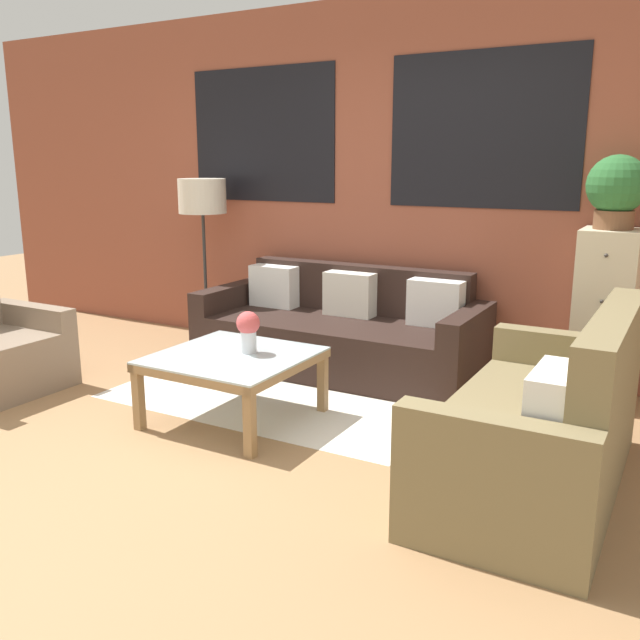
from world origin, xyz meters
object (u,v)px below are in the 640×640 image
object	(u,v)px
floor_lamp	(202,202)
drawer_cabinet	(604,318)
coffee_table	(233,364)
potted_plant	(617,189)
flower_vase	(248,329)
couch_dark	(341,334)
settee_vintage	(543,430)

from	to	relation	value
floor_lamp	drawer_cabinet	size ratio (longest dim) A/B	1.24
coffee_table	floor_lamp	distance (m)	2.09
drawer_cabinet	potted_plant	size ratio (longest dim) A/B	2.49
potted_plant	flower_vase	bearing A→B (deg)	-143.16
couch_dark	settee_vintage	world-z (taller)	settee_vintage
floor_lamp	drawer_cabinet	xyz separation A→B (m)	(3.24, 0.10, -0.66)
couch_dark	floor_lamp	size ratio (longest dim) A/B	1.52
flower_vase	potted_plant	bearing A→B (deg)	36.84
coffee_table	flower_vase	world-z (taller)	flower_vase
floor_lamp	drawer_cabinet	distance (m)	3.31
settee_vintage	drawer_cabinet	size ratio (longest dim) A/B	1.43
floor_lamp	coffee_table	bearing A→B (deg)	-46.42
settee_vintage	coffee_table	xyz separation A→B (m)	(-1.87, 0.01, 0.05)
drawer_cabinet	flower_vase	xyz separation A→B (m)	(-1.87, -1.40, -0.00)
settee_vintage	floor_lamp	world-z (taller)	floor_lamp
coffee_table	drawer_cabinet	bearing A→B (deg)	37.38
floor_lamp	settee_vintage	bearing A→B (deg)	-23.55
potted_plant	flower_vase	size ratio (longest dim) A/B	1.78
settee_vintage	potted_plant	distance (m)	1.85
settee_vintage	floor_lamp	bearing A→B (deg)	156.45
coffee_table	potted_plant	xyz separation A→B (m)	(1.93, 1.48, 1.05)
coffee_table	drawer_cabinet	xyz separation A→B (m)	(1.93, 1.48, 0.22)
drawer_cabinet	flower_vase	bearing A→B (deg)	-143.16
settee_vintage	drawer_cabinet	distance (m)	1.51
couch_dark	floor_lamp	distance (m)	1.69
couch_dark	coffee_table	bearing A→B (deg)	-93.70
floor_lamp	flower_vase	distance (m)	2.00
flower_vase	settee_vintage	bearing A→B (deg)	-2.77
couch_dark	coffee_table	world-z (taller)	couch_dark
potted_plant	couch_dark	bearing A→B (deg)	-173.76
couch_dark	floor_lamp	bearing A→B (deg)	175.86
potted_plant	flower_vase	xyz separation A→B (m)	(-1.87, -1.40, -0.83)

